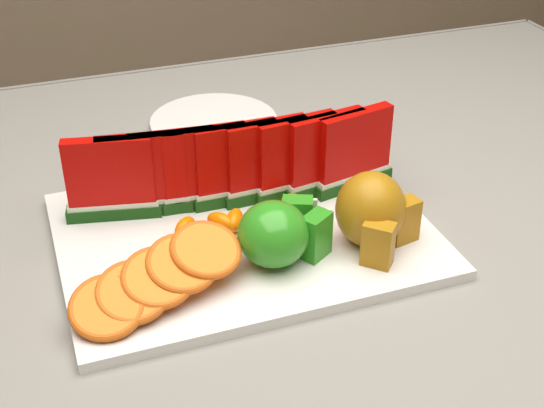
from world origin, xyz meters
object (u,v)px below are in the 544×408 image
at_px(pear_cluster, 373,212).
at_px(platter, 245,234).
at_px(side_plate, 214,122).
at_px(apple_cluster, 279,233).

bearing_deg(pear_cluster, platter, 150.84).
height_order(pear_cluster, side_plate, pear_cluster).
bearing_deg(platter, side_plate, 80.80).
distance_m(platter, side_plate, 0.29).
relative_size(platter, pear_cluster, 3.73).
relative_size(apple_cluster, side_plate, 0.50).
bearing_deg(side_plate, apple_cluster, -94.68).
bearing_deg(side_plate, platter, -99.20).
relative_size(platter, side_plate, 1.88).
bearing_deg(pear_cluster, side_plate, 102.00).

